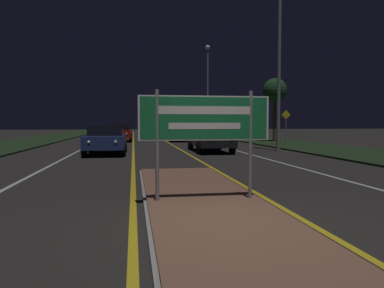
{
  "coord_description": "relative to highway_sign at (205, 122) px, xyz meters",
  "views": [
    {
      "loc": [
        -1.29,
        -5.09,
        1.52
      ],
      "look_at": [
        0.0,
        3.14,
        1.04
      ],
      "focal_mm": 35.0,
      "sensor_mm": 36.0,
      "label": 1
    }
  ],
  "objects": [
    {
      "name": "ground_plane",
      "position": [
        0.0,
        -1.63,
        -1.52
      ],
      "size": [
        160.0,
        160.0,
        0.0
      ],
      "primitive_type": "plane",
      "color": "#282623"
    },
    {
      "name": "median_island",
      "position": [
        0.0,
        0.0,
        -1.48
      ],
      "size": [
        2.23,
        9.58,
        0.1
      ],
      "color": "#999993",
      "rests_on": "ground_plane"
    },
    {
      "name": "verge_left",
      "position": [
        -9.5,
        18.37,
        -1.48
      ],
      "size": [
        5.0,
        100.0,
        0.08
      ],
      "color": "#1E3319",
      "rests_on": "ground_plane"
    },
    {
      "name": "verge_right",
      "position": [
        9.5,
        18.37,
        -1.48
      ],
      "size": [
        5.0,
        100.0,
        0.08
      ],
      "color": "#1E3319",
      "rests_on": "ground_plane"
    },
    {
      "name": "centre_line_yellow_left",
      "position": [
        -1.31,
        23.37,
        -1.52
      ],
      "size": [
        0.12,
        70.0,
        0.01
      ],
      "color": "gold",
      "rests_on": "ground_plane"
    },
    {
      "name": "centre_line_yellow_right",
      "position": [
        1.31,
        23.37,
        -1.52
      ],
      "size": [
        0.12,
        70.0,
        0.01
      ],
      "color": "gold",
      "rests_on": "ground_plane"
    },
    {
      "name": "lane_line_white_left",
      "position": [
        -4.2,
        23.37,
        -1.52
      ],
      "size": [
        0.12,
        70.0,
        0.01
      ],
      "color": "silver",
      "rests_on": "ground_plane"
    },
    {
      "name": "lane_line_white_right",
      "position": [
        4.2,
        23.37,
        -1.52
      ],
      "size": [
        0.12,
        70.0,
        0.01
      ],
      "color": "silver",
      "rests_on": "ground_plane"
    },
    {
      "name": "edge_line_white_left",
      "position": [
        -7.2,
        23.37,
        -1.52
      ],
      "size": [
        0.1,
        70.0,
        0.01
      ],
      "color": "silver",
      "rests_on": "ground_plane"
    },
    {
      "name": "edge_line_white_right",
      "position": [
        7.2,
        23.37,
        -1.52
      ],
      "size": [
        0.1,
        70.0,
        0.01
      ],
      "color": "silver",
      "rests_on": "ground_plane"
    },
    {
      "name": "highway_sign",
      "position": [
        0.0,
        0.0,
        0.0
      ],
      "size": [
        2.42,
        0.07,
        2.01
      ],
      "color": "gray",
      "rests_on": "median_island"
    },
    {
      "name": "streetlight_right_near",
      "position": [
        6.34,
        12.25,
        4.47
      ],
      "size": [
        0.48,
        0.48,
        9.74
      ],
      "color": "gray",
      "rests_on": "ground_plane"
    },
    {
      "name": "streetlight_right_far",
      "position": [
        6.34,
        31.53,
        4.38
      ],
      "size": [
        0.49,
        0.49,
        9.5
      ],
      "color": "gray",
      "rests_on": "ground_plane"
    },
    {
      "name": "car_receding_0",
      "position": [
        2.66,
        12.32,
        -0.73
      ],
      "size": [
        1.85,
        4.62,
        1.52
      ],
      "color": "black",
      "rests_on": "ground_plane"
    },
    {
      "name": "car_receding_1",
      "position": [
        2.45,
        23.54,
        -0.77
      ],
      "size": [
        1.99,
        4.59,
        1.4
      ],
      "color": "black",
      "rests_on": "ground_plane"
    },
    {
      "name": "car_receding_2",
      "position": [
        5.77,
        31.54,
        -0.71
      ],
      "size": [
        1.86,
        4.24,
        1.52
      ],
      "color": "#B7B7BC",
      "rests_on": "ground_plane"
    },
    {
      "name": "car_approaching_0",
      "position": [
        -2.6,
        11.66,
        -0.79
      ],
      "size": [
        1.93,
        4.27,
        1.37
      ],
      "color": "navy",
      "rests_on": "ground_plane"
    },
    {
      "name": "car_approaching_1",
      "position": [
        -2.36,
        23.97,
        -0.77
      ],
      "size": [
        1.9,
        4.4,
        1.42
      ],
      "color": "maroon",
      "rests_on": "ground_plane"
    },
    {
      "name": "warning_sign",
      "position": [
        8.51,
        16.37,
        -0.08
      ],
      "size": [
        0.6,
        0.06,
        2.25
      ],
      "color": "gray",
      "rests_on": "verge_right"
    },
    {
      "name": "roadside_palm_right",
      "position": [
        9.52,
        20.94,
        2.42
      ],
      "size": [
        1.86,
        1.86,
        4.86
      ],
      "color": "#4C3823",
      "rests_on": "verge_right"
    }
  ]
}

